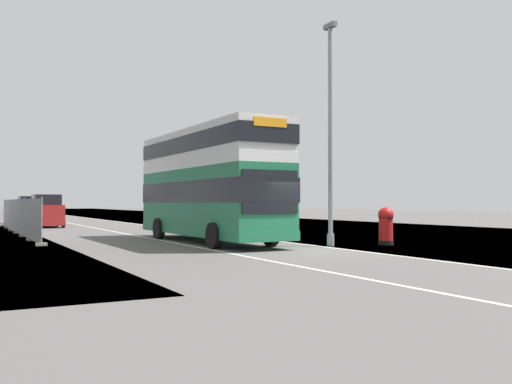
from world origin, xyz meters
TOP-DOWN VIEW (x-y plane):
  - ground at (0.51, 0.13)m, footprint 140.00×280.00m
  - double_decker_bus at (-1.36, 6.00)m, footprint 2.85×11.10m
  - lamppost_foreground at (2.08, 1.58)m, footprint 0.29×0.70m
  - red_pillar_postbox at (4.46, 1.01)m, footprint 0.64×0.64m
  - roadworks_barrier at (2.79, 9.02)m, footprint 1.65×0.44m
  - construction_site_fence at (-8.15, 17.40)m, footprint 0.44×20.60m
  - car_oncoming_near at (-5.63, 24.84)m, footprint 2.08×4.17m
  - car_receding_mid at (-5.82, 32.99)m, footprint 2.03×4.33m

SIDE VIEW (x-z plane):
  - ground at x=0.51m, z-range -0.10..0.00m
  - roadworks_barrier at x=2.79m, z-range 0.13..1.20m
  - red_pillar_postbox at x=4.46m, z-range 0.07..1.64m
  - construction_site_fence at x=-8.15m, z-range -0.04..1.93m
  - car_receding_mid at x=-5.82m, z-range -0.07..2.18m
  - car_oncoming_near at x=-5.63m, z-range -0.07..2.22m
  - double_decker_bus at x=-1.36m, z-range 0.16..5.08m
  - lamppost_foreground at x=2.08m, z-range -0.24..8.76m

